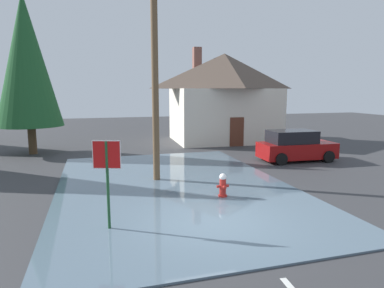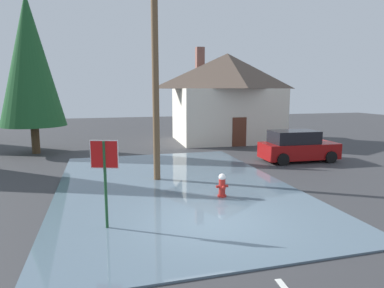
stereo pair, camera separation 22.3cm
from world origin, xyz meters
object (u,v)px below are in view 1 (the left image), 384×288
at_px(utility_pole, 155,73).
at_px(stop_sign_near, 107,166).
at_px(fire_hydrant, 223,186).
at_px(pine_tree_tall_left, 26,60).
at_px(house, 224,96).
at_px(parked_car, 295,146).

bearing_deg(utility_pole, stop_sign_near, -114.67).
relative_size(stop_sign_near, fire_hydrant, 2.80).
bearing_deg(pine_tree_tall_left, house, 8.31).
bearing_deg(house, pine_tree_tall_left, -171.69).
relative_size(parked_car, pine_tree_tall_left, 0.44).
bearing_deg(fire_hydrant, utility_pole, 121.77).
bearing_deg(stop_sign_near, parked_car, 33.48).
height_order(utility_pole, parked_car, utility_pole).
xyz_separation_m(house, pine_tree_tall_left, (-13.14, -1.92, 2.17)).
distance_m(parked_car, pine_tree_tall_left, 16.18).
relative_size(stop_sign_near, pine_tree_tall_left, 0.27).
bearing_deg(parked_car, utility_pole, -166.09).
bearing_deg(parked_car, pine_tree_tall_left, 156.29).
height_order(stop_sign_near, pine_tree_tall_left, pine_tree_tall_left).
distance_m(utility_pole, parked_car, 9.09).
bearing_deg(stop_sign_near, pine_tree_tall_left, 106.80).
relative_size(utility_pole, house, 1.06).
xyz_separation_m(utility_pole, house, (7.03, 10.13, -1.14)).
xyz_separation_m(utility_pole, pine_tree_tall_left, (-6.12, 8.21, 1.02)).
bearing_deg(house, parked_car, -82.90).
relative_size(stop_sign_near, utility_pole, 0.29).
bearing_deg(parked_car, house, 97.10).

